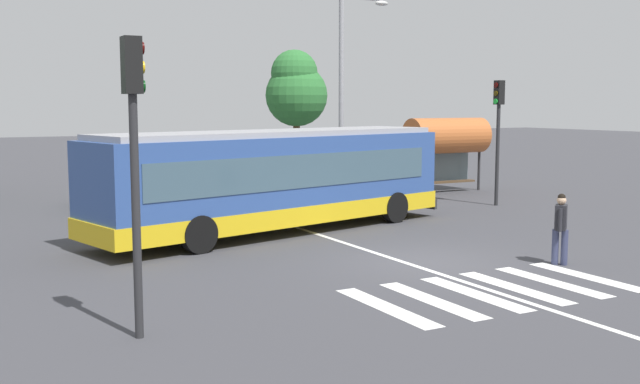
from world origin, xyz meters
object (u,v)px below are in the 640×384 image
Objects in this scene: parked_car_silver at (181,182)px; traffic_light_near_corner at (134,139)px; traffic_light_far_corner at (498,122)px; parked_car_teal at (113,187)px; bus_stop_shelter at (447,137)px; twin_arm_street_lamp at (341,73)px; parked_car_white at (248,181)px; city_transit_bus at (277,180)px; pedestrian_crossing_street at (561,225)px; background_tree_right at (296,89)px.

traffic_light_near_corner reaches higher than parked_car_silver.
parked_car_silver is 0.92× the size of traffic_light_near_corner.
traffic_light_near_corner is at bearing -149.24° from traffic_light_far_corner.
parked_car_teal is 1.00× the size of parked_car_silver.
traffic_light_far_corner is 1.24× the size of bus_stop_shelter.
parked_car_teal is 0.56× the size of twin_arm_street_lamp.
city_transit_bus is at bearing -106.47° from parked_car_white.
city_transit_bus is at bearing -67.65° from parked_car_teal.
parked_car_white is 5.71m from twin_arm_street_lamp.
traffic_light_far_corner is (5.87, 8.84, 2.20)m from pedestrian_crossing_street.
parked_car_white is at bearing -14.51° from parked_car_silver.
pedestrian_crossing_street is 0.38× the size of parked_car_teal.
pedestrian_crossing_street reaches higher than parked_car_white.
traffic_light_far_corner is at bearing 56.44° from pedestrian_crossing_street.
traffic_light_near_corner is (-10.33, -0.80, 2.30)m from pedestrian_crossing_street.
pedestrian_crossing_street is 10.62m from traffic_light_near_corner.
twin_arm_street_lamp is (8.52, -2.19, 4.29)m from parked_car_teal.
traffic_light_far_corner is 4.55m from bus_stop_shelter.
bus_stop_shelter is (0.99, 4.38, -0.75)m from traffic_light_far_corner.
background_tree_right is at bearing 33.71° from parked_car_teal.
traffic_light_near_corner is at bearing -127.60° from city_transit_bus.
pedestrian_crossing_street is 15.09m from parked_car_white.
twin_arm_street_lamp is (5.37, 5.48, 3.47)m from city_transit_bus.
twin_arm_street_lamp is (5.70, -2.76, 4.29)m from parked_car_silver.
city_transit_bus is at bearing -151.86° from bus_stop_shelter.
pedestrian_crossing_street is 0.38× the size of parked_car_white.
bus_stop_shelter is 0.47× the size of twin_arm_street_lamp.
parked_car_white is at bearing 73.53° from city_transit_bus.
traffic_light_far_corner is at bearing -102.78° from bus_stop_shelter.
background_tree_right is (8.23, 15.26, 3.05)m from city_transit_bus.
background_tree_right is (4.22, 22.67, 3.67)m from pedestrian_crossing_street.
traffic_light_far_corner is 6.34m from twin_arm_street_lamp.
traffic_light_near_corner is 27.65m from background_tree_right.
city_transit_bus reaches higher than pedestrian_crossing_street.
twin_arm_street_lamp reaches higher than bus_stop_shelter.
background_tree_right is at bearing 52.05° from parked_car_white.
parked_car_silver is 1.19× the size of bus_stop_shelter.
traffic_light_far_corner is at bearing -83.20° from background_tree_right.
city_transit_bus is 8.44m from pedestrian_crossing_street.
parked_car_silver is at bearing 69.99° from traffic_light_near_corner.
city_transit_bus reaches higher than parked_car_teal.
parked_car_silver and parked_car_white have the same top height.
pedestrian_crossing_street is (4.02, -7.40, -0.62)m from city_transit_bus.
pedestrian_crossing_street is at bearing -64.56° from parked_car_teal.
traffic_light_near_corner reaches higher than city_transit_bus.
background_tree_right is (14.55, 23.47, 1.37)m from traffic_light_near_corner.
bus_stop_shelter is (14.03, -1.85, 1.65)m from parked_car_teal.
pedestrian_crossing_street reaches higher than parked_car_silver.
traffic_light_far_corner is 14.00m from background_tree_right.
background_tree_right is at bearing 96.80° from traffic_light_far_corner.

